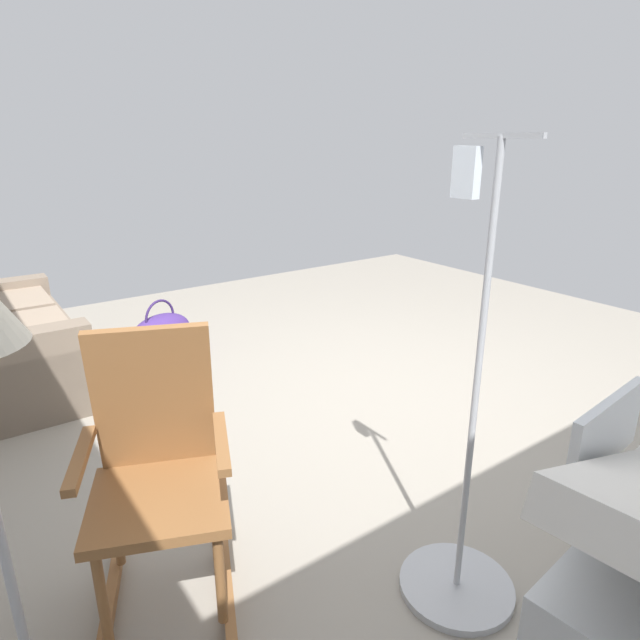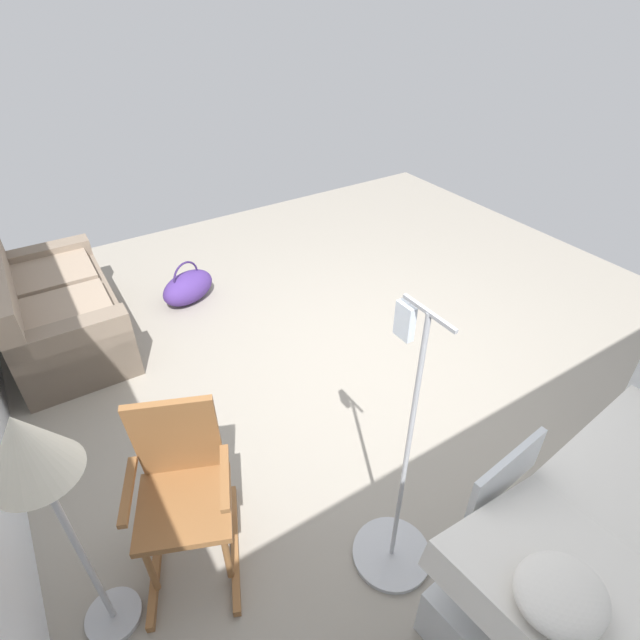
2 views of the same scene
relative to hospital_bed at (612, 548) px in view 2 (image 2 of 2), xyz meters
The scene contains 7 objects.
ground_plane 2.10m from the hospital_bed, ahead, with size 6.85×6.85×0.00m, color gray.
hospital_bed is the anchor object (origin of this frame).
couch 4.29m from the hospital_bed, 28.24° to the left, with size 1.61×0.87×0.85m.
rocking_chair 2.24m from the hospital_bed, 52.08° to the left, with size 0.88×0.73×1.05m.
floor_lamp 2.73m from the hospital_bed, 62.04° to the left, with size 0.34×0.34×1.48m.
duffel_bag 3.91m from the hospital_bed, 12.97° to the left, with size 0.50×0.64×0.43m.
iv_pole 1.11m from the hospital_bed, 50.66° to the left, with size 0.44×0.44×1.69m.
Camera 2 is at (-2.44, 1.95, 2.73)m, focal length 27.93 mm.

